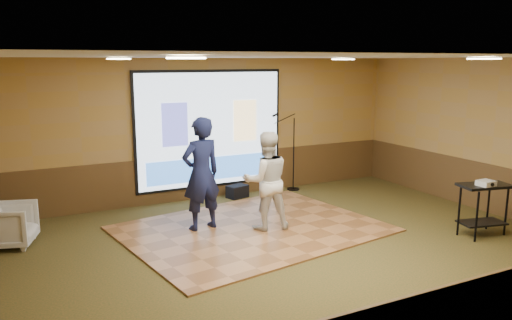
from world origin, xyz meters
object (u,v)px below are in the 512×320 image
player_left (201,174)px  player_right (266,181)px  mic_stand (291,169)px  banquet_chair (9,225)px  dance_floor (252,229)px  projector_screen (211,131)px  projector (486,183)px  duffel_bag (237,191)px  av_table (484,200)px

player_left → player_right: size_ratio=1.15×
player_left → mic_stand: size_ratio=1.10×
mic_stand → banquet_chair: size_ratio=2.36×
dance_floor → player_right: size_ratio=2.50×
projector_screen → mic_stand: (1.88, -0.23, -0.98)m
mic_stand → banquet_chair: bearing=-166.8°
mic_stand → projector: bearing=-70.1°
mic_stand → duffel_bag: (-1.40, -0.05, -0.36)m
dance_floor → mic_stand: mic_stand is taller
projector_screen → av_table: projector_screen is taller
dance_floor → player_left: (-0.80, 0.38, 1.00)m
projector_screen → projector: size_ratio=12.36×
player_left → av_table: player_left is taller
projector_screen → duffel_bag: (0.49, -0.28, -1.34)m
player_right → av_table: (3.17, -1.90, -0.28)m
dance_floor → projector: projector is taller
mic_stand → player_right: bearing=-126.5°
projector_screen → duffel_bag: projector_screen is taller
player_right → duffel_bag: player_right is taller
av_table → banquet_chair: bearing=157.0°
projector_screen → projector: projector_screen is taller
av_table → mic_stand: (-1.35, 4.11, -0.13)m
projector_screen → player_right: size_ratio=1.92×
player_left → projector: 4.79m
projector_screen → player_right: 2.51m
av_table → duffel_bag: av_table is taller
player_left → banquet_chair: size_ratio=2.60×
player_left → dance_floor: bearing=145.2°
projector → mic_stand: (-1.26, 4.19, -0.45)m
mic_stand → banquet_chair: (-5.88, -1.05, -0.14)m
mic_stand → duffel_bag: bearing=-174.9°
player_left → banquet_chair: 3.18m
player_right → mic_stand: mic_stand is taller
dance_floor → player_right: (0.22, -0.11, 0.88)m
player_right → av_table: bearing=161.6°
banquet_chair → duffel_bag: (4.48, 1.00, -0.21)m
av_table → projector: bearing=-136.8°
player_right → projector: size_ratio=6.43×
player_left → banquet_chair: (-3.04, 0.67, -0.67)m
player_right → banquet_chair: 4.25m
dance_floor → duffel_bag: 2.15m
player_left → av_table: (4.18, -2.39, -0.40)m
projector_screen → banquet_chair: 4.35m
projector_screen → player_left: size_ratio=1.68×
dance_floor → banquet_chair: banquet_chair is taller
player_left → av_table: 4.84m
av_table → mic_stand: mic_stand is taller
player_right → av_table: player_right is taller
projector_screen → projector: 5.45m
duffel_bag → banquet_chair: bearing=-167.4°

